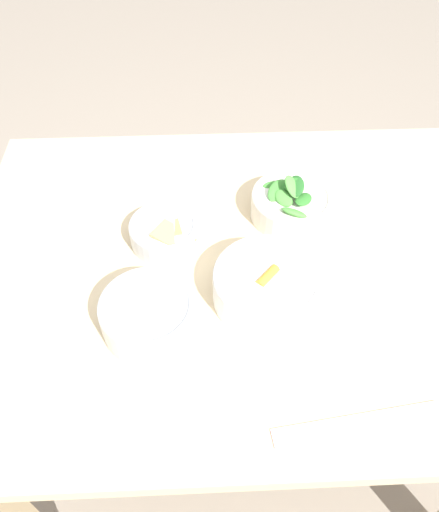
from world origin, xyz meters
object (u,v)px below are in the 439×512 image
at_px(bowl_beans_hotdog, 148,316).
at_px(bowl_cookies, 165,232).
at_px(bowl_greens, 291,203).
at_px(ruler, 358,424).
at_px(bowl_carrots, 266,285).

xyz_separation_m(bowl_beans_hotdog, bowl_cookies, (-0.02, -0.19, -0.01)).
bearing_deg(bowl_greens, bowl_cookies, 14.10).
height_order(bowl_greens, bowl_beans_hotdog, bowl_greens).
bearing_deg(ruler, bowl_beans_hotdog, -30.40).
xyz_separation_m(bowl_cookies, ruler, (-0.29, 0.38, -0.03)).
bearing_deg(ruler, bowl_carrots, -64.35).
distance_m(bowl_carrots, bowl_beans_hotdog, 0.21).
distance_m(bowl_beans_hotdog, bowl_cookies, 0.20).
xyz_separation_m(bowl_carrots, bowl_cookies, (0.18, -0.14, -0.01)).
bearing_deg(bowl_beans_hotdog, bowl_carrots, -165.71).
distance_m(bowl_greens, ruler, 0.44).
distance_m(bowl_carrots, bowl_cookies, 0.23).
xyz_separation_m(bowl_beans_hotdog, ruler, (-0.31, 0.18, -0.03)).
distance_m(bowl_greens, bowl_cookies, 0.26).
distance_m(bowl_carrots, ruler, 0.26).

